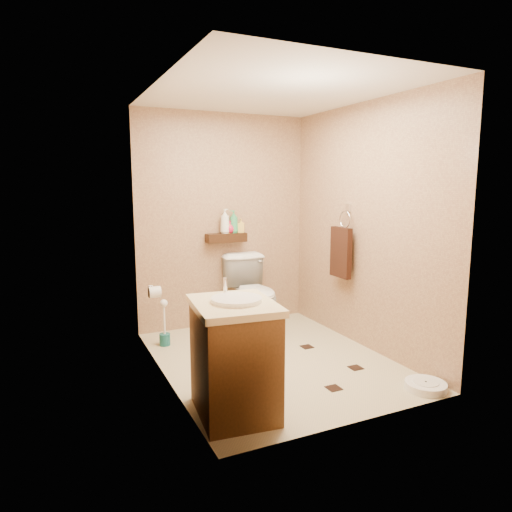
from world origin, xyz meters
name	(u,v)px	position (x,y,z in m)	size (l,w,h in m)	color
ground	(273,360)	(0.00, 0.00, 0.00)	(2.50, 2.50, 0.00)	#BDAF8A
wall_back	(224,221)	(0.00, 1.25, 1.20)	(2.00, 0.04, 2.40)	tan
wall_front	(362,250)	(0.00, -1.25, 1.20)	(2.00, 0.04, 2.40)	tan
wall_left	(163,237)	(-1.00, 0.00, 1.20)	(0.04, 2.50, 2.40)	tan
wall_right	(364,227)	(1.00, 0.00, 1.20)	(0.04, 2.50, 2.40)	tan
ceiling	(275,91)	(0.00, 0.00, 2.40)	(2.00, 2.50, 0.02)	silver
wall_shelf	(226,238)	(0.00, 1.17, 1.02)	(0.46, 0.14, 0.10)	#341F0E
floor_accents	(279,360)	(0.05, -0.03, 0.00)	(1.21, 1.47, 0.01)	black
toilet	(253,295)	(0.18, 0.83, 0.42)	(0.47, 0.82, 0.84)	white
vanity	(234,356)	(-0.70, -0.77, 0.42)	(0.62, 0.72, 0.94)	brown
bathroom_scale	(426,386)	(0.82, -1.07, 0.03)	(0.42, 0.42, 0.07)	white
toilet_brush	(164,329)	(-0.82, 0.81, 0.17)	(0.11, 0.11, 0.48)	#185F63
towel_ring	(341,250)	(0.91, 0.25, 0.95)	(0.12, 0.30, 0.76)	silver
toilet_paper	(155,292)	(-0.94, 0.65, 0.60)	(0.12, 0.11, 0.12)	white
bottle_a	(225,221)	(-0.01, 1.17, 1.21)	(0.11, 0.11, 0.28)	white
bottle_b	(227,227)	(0.01, 1.17, 1.14)	(0.07, 0.07, 0.15)	gold
bottle_c	(230,227)	(0.04, 1.17, 1.14)	(0.11, 0.11, 0.14)	#DF1A44
bottle_d	(234,222)	(0.09, 1.17, 1.20)	(0.10, 0.10, 0.26)	#36A463
bottle_e	(241,225)	(0.18, 1.17, 1.15)	(0.07, 0.07, 0.16)	#FFCD54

